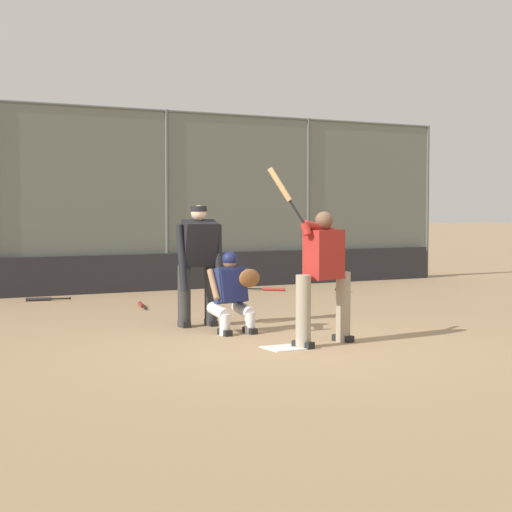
% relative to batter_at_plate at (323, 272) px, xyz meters
% --- Properties ---
extents(ground_plane, '(160.00, 160.00, 0.00)m').
position_rel_batter_at_plate_xyz_m(ground_plane, '(0.56, 0.01, -0.89)').
color(ground_plane, '#9E7F5B').
extents(home_plate_marker, '(0.43, 0.43, 0.01)m').
position_rel_batter_at_plate_xyz_m(home_plate_marker, '(0.56, 0.01, -0.88)').
color(home_plate_marker, white).
rests_on(home_plate_marker, ground_plane).
extents(backstop_fence, '(17.26, 0.08, 3.70)m').
position_rel_batter_at_plate_xyz_m(backstop_fence, '(0.56, -7.66, 1.06)').
color(backstop_fence, '#515651').
rests_on(backstop_fence, ground_plane).
extents(padding_wall, '(16.84, 0.18, 0.76)m').
position_rel_batter_at_plate_xyz_m(padding_wall, '(0.56, -7.56, -0.51)').
color(padding_wall, '#28282D').
rests_on(padding_wall, ground_plane).
extents(bleachers_beyond, '(12.03, 1.95, 1.16)m').
position_rel_batter_at_plate_xyz_m(bleachers_beyond, '(-2.46, -9.81, -0.50)').
color(bleachers_beyond, slate).
rests_on(bleachers_beyond, ground_plane).
extents(batter_at_plate, '(1.10, 0.54, 2.16)m').
position_rel_batter_at_plate_xyz_m(batter_at_plate, '(0.00, 0.00, 0.00)').
color(batter_at_plate, gray).
rests_on(batter_at_plate, ground_plane).
extents(catcher_behind_plate, '(0.57, 0.67, 1.09)m').
position_rel_batter_at_plate_xyz_m(catcher_behind_plate, '(0.52, -1.41, -0.32)').
color(catcher_behind_plate, silver).
rests_on(catcher_behind_plate, ground_plane).
extents(umpire_home, '(0.69, 0.46, 1.71)m').
position_rel_batter_at_plate_xyz_m(umpire_home, '(0.65, -2.21, 0.03)').
color(umpire_home, '#333333').
rests_on(umpire_home, ground_plane).
extents(spare_bat_by_padding, '(0.25, 0.81, 0.07)m').
position_rel_batter_at_plate_xyz_m(spare_bat_by_padding, '(0.47, -4.91, -0.85)').
color(spare_bat_by_padding, black).
rests_on(spare_bat_by_padding, ground_plane).
extents(spare_bat_third_base_side, '(0.80, 0.21, 0.07)m').
position_rel_batter_at_plate_xyz_m(spare_bat_third_base_side, '(1.70, -6.69, -0.85)').
color(spare_bat_third_base_side, black).
rests_on(spare_bat_third_base_side, ground_plane).
extents(spare_bat_first_base_side, '(0.60, 0.62, 0.07)m').
position_rel_batter_at_plate_xyz_m(spare_bat_first_base_side, '(-2.91, -6.41, -0.85)').
color(spare_bat_first_base_side, black).
rests_on(spare_bat_first_base_side, ground_plane).
extents(fielding_glove_on_dirt, '(0.33, 0.25, 0.12)m').
position_rel_batter_at_plate_xyz_m(fielding_glove_on_dirt, '(-4.02, -5.47, -0.83)').
color(fielding_glove_on_dirt, black).
rests_on(fielding_glove_on_dirt, ground_plane).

